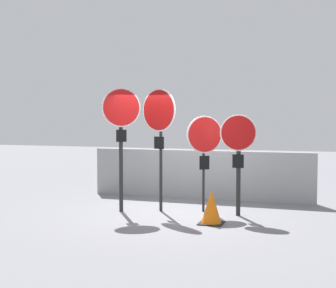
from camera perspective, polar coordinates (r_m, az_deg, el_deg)
ground_plane at (r=10.03m, az=1.21°, el=-8.38°), size 40.00×40.00×0.00m
fence_back at (r=11.71m, az=3.88°, el=-3.73°), size 5.61×0.12×1.20m
stop_sign_0 at (r=9.97m, az=-5.73°, el=2.38°), size 0.70×0.48×2.65m
stop_sign_1 at (r=9.96m, az=-1.07°, el=2.84°), size 0.85×0.38×2.63m
stop_sign_2 at (r=9.96m, az=4.47°, el=0.39°), size 0.67×0.48×2.06m
stop_sign_3 at (r=9.62m, az=8.57°, el=-0.29°), size 0.75×0.16×2.09m
traffic_cone_0 at (r=8.99m, az=5.31°, el=-7.66°), size 0.46×0.46×0.65m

